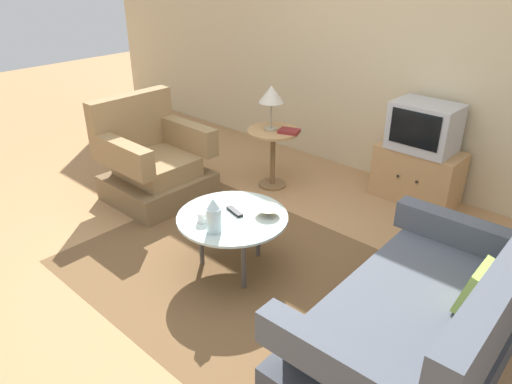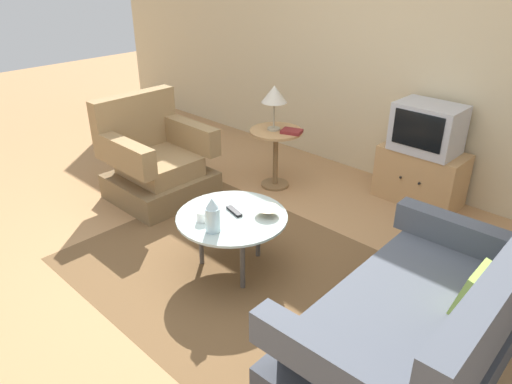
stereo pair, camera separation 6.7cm
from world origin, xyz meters
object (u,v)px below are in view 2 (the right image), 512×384
at_px(table_lamp, 274,95).
at_px(book, 292,131).
at_px(mug, 202,216).
at_px(side_table, 276,146).
at_px(armchair, 156,163).
at_px(television, 428,128).
at_px(tv_remote_dark, 234,211).
at_px(vase, 212,216).
at_px(couch, 419,328).
at_px(tv_stand, 420,176).
at_px(bowl, 267,211).
at_px(coffee_table, 232,220).

relative_size(table_lamp, book, 1.93).
bearing_deg(mug, side_table, 113.16).
bearing_deg(armchair, television, 130.96).
bearing_deg(table_lamp, tv_remote_dark, -59.44).
distance_m(side_table, table_lamp, 0.51).
relative_size(side_table, television, 1.05).
relative_size(vase, mug, 2.16).
bearing_deg(couch, tv_stand, 24.82).
xyz_separation_m(armchair, vase, (1.48, -0.57, 0.24)).
relative_size(side_table, bowl, 3.40).
height_order(vase, book, vase).
xyz_separation_m(side_table, television, (1.20, 0.68, 0.30)).
bearing_deg(tv_stand, armchair, -139.01).
distance_m(side_table, tv_remote_dark, 1.42).
height_order(coffee_table, tv_remote_dark, tv_remote_dark).
distance_m(television, book, 1.23).
distance_m(armchair, tv_remote_dark, 1.43).
xyz_separation_m(coffee_table, tv_remote_dark, (-0.02, 0.04, 0.05)).
height_order(vase, mug, vase).
bearing_deg(tv_remote_dark, armchair, -177.96).
xyz_separation_m(tv_remote_dark, book, (-0.54, 1.28, 0.15)).
bearing_deg(mug, coffee_table, 64.85).
distance_m(couch, vase, 1.44).
relative_size(side_table, book, 2.65).
xyz_separation_m(couch, coffee_table, (-1.44, -0.05, 0.13)).
xyz_separation_m(coffee_table, side_table, (-0.73, 1.28, 0.02)).
distance_m(coffee_table, book, 1.45).
bearing_deg(coffee_table, tv_stand, 76.55).
distance_m(side_table, vase, 1.71).
relative_size(television, bowl, 3.23).
xyz_separation_m(television, vase, (-0.41, -2.20, -0.16)).
relative_size(table_lamp, vase, 1.74).
relative_size(couch, vase, 6.63).
xyz_separation_m(couch, tv_stand, (-0.97, 1.93, -0.02)).
bearing_deg(tv_stand, mug, -104.58).
relative_size(armchair, bowl, 5.46).
relative_size(vase, tv_remote_dark, 1.46).
distance_m(vase, bowl, 0.44).
relative_size(table_lamp, tv_remote_dark, 2.54).
bearing_deg(coffee_table, book, 113.05).
bearing_deg(tv_remote_dark, bowl, 50.74).
bearing_deg(tv_remote_dark, table_lamp, 134.49).
xyz_separation_m(tv_stand, bowl, (-0.30, -1.79, 0.22)).
bearing_deg(side_table, table_lamp, -158.81).
relative_size(couch, side_table, 2.77).
xyz_separation_m(armchair, mug, (1.33, -0.54, 0.16)).
xyz_separation_m(coffee_table, tv_stand, (0.47, 1.98, -0.16)).
height_order(tv_stand, tv_remote_dark, tv_stand).
relative_size(table_lamp, bowl, 2.47).
relative_size(television, mug, 4.91).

